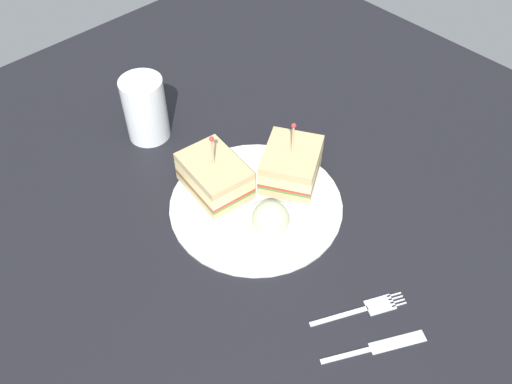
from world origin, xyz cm
name	(u,v)px	position (x,y,z in cm)	size (l,w,h in cm)	color
ground_plane	(256,210)	(0.00, 0.00, -1.00)	(116.29, 116.29, 2.00)	black
plate	(256,203)	(0.00, 0.00, 0.47)	(25.17, 25.17, 0.94)	white
sandwich_half_front	(293,166)	(0.37, 7.11, 3.58)	(11.56, 12.09, 10.54)	tan
sandwich_half_back	(215,176)	(-6.09, -2.52, 3.48)	(11.03, 8.41, 10.05)	tan
coleslaw_bowl	(270,223)	(5.42, -2.41, 2.89)	(7.24, 7.24, 5.21)	white
drink_glass	(146,111)	(-23.35, -2.10, 4.94)	(6.77, 6.77, 10.72)	beige
fork	(369,307)	(22.03, -1.36, 0.18)	(6.60, 11.97, 0.35)	silver
knife	(380,346)	(26.26, -4.49, 0.18)	(7.21, 12.15, 0.35)	silver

